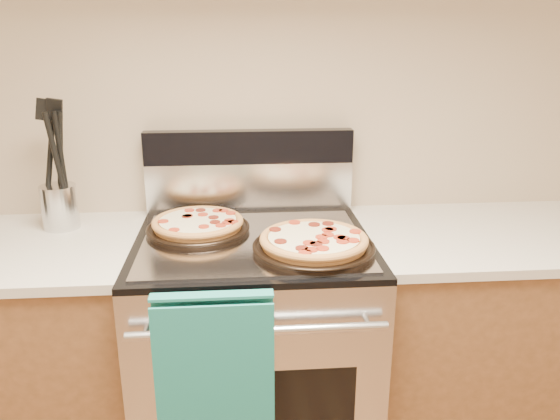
{
  "coord_description": "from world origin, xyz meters",
  "views": [
    {
      "loc": [
        -0.05,
        -0.0,
        1.56
      ],
      "look_at": [
        0.08,
        1.55,
        1.05
      ],
      "focal_mm": 35.0,
      "sensor_mm": 36.0,
      "label": 1
    }
  ],
  "objects": [
    {
      "name": "pepperoni_pizza_front",
      "position": [
        0.18,
        1.52,
        0.95
      ],
      "size": [
        0.48,
        0.48,
        0.05
      ],
      "primitive_type": null,
      "rotation": [
        0.0,
        0.0,
        0.42
      ],
      "color": "#B06E35",
      "rests_on": "foil_sheet"
    },
    {
      "name": "range_body",
      "position": [
        0.0,
        1.65,
        0.45
      ],
      "size": [
        0.76,
        0.68,
        0.9
      ],
      "primitive_type": "cube",
      "color": "#B7B7BC",
      "rests_on": "ground"
    },
    {
      "name": "wall_back",
      "position": [
        0.0,
        2.0,
        1.35
      ],
      "size": [
        4.0,
        0.0,
        4.0
      ],
      "primitive_type": "plane",
      "rotation": [
        1.57,
        0.0,
        0.0
      ],
      "color": "tan",
      "rests_on": "ground"
    },
    {
      "name": "oven_handle",
      "position": [
        0.0,
        1.27,
        0.8
      ],
      "size": [
        0.7,
        0.03,
        0.03
      ],
      "primitive_type": "cylinder",
      "rotation": [
        0.0,
        1.57,
        0.0
      ],
      "color": "silver",
      "rests_on": "range_body"
    },
    {
      "name": "cabinet_right",
      "position": [
        0.88,
        1.68,
        0.44
      ],
      "size": [
        1.0,
        0.62,
        0.88
      ],
      "primitive_type": "cube",
      "color": "brown",
      "rests_on": "ground"
    },
    {
      "name": "backsplash_lower",
      "position": [
        0.0,
        1.96,
        1.01
      ],
      "size": [
        0.76,
        0.06,
        0.18
      ],
      "primitive_type": "cube",
      "color": "silver",
      "rests_on": "cooktop"
    },
    {
      "name": "cooktop",
      "position": [
        0.0,
        1.65,
        0.91
      ],
      "size": [
        0.76,
        0.68,
        0.02
      ],
      "primitive_type": "cube",
      "color": "black",
      "rests_on": "range_body"
    },
    {
      "name": "dish_towel",
      "position": [
        -0.12,
        1.27,
        0.7
      ],
      "size": [
        0.32,
        0.05,
        0.42
      ],
      "primitive_type": null,
      "color": "#186779",
      "rests_on": "oven_handle"
    },
    {
      "name": "foil_sheet",
      "position": [
        0.0,
        1.62,
        0.92
      ],
      "size": [
        0.7,
        0.55,
        0.01
      ],
      "primitive_type": "cube",
      "color": "gray",
      "rests_on": "cooktop"
    },
    {
      "name": "pepperoni_pizza_back",
      "position": [
        -0.18,
        1.72,
        0.95
      ],
      "size": [
        0.43,
        0.43,
        0.05
      ],
      "primitive_type": null,
      "rotation": [
        0.0,
        0.0,
        -0.33
      ],
      "color": "#B06E35",
      "rests_on": "foil_sheet"
    },
    {
      "name": "backsplash_upper",
      "position": [
        0.0,
        1.96,
        1.16
      ],
      "size": [
        0.76,
        0.06,
        0.12
      ],
      "primitive_type": "cube",
      "color": "black",
      "rests_on": "backsplash_lower"
    },
    {
      "name": "countertop_right",
      "position": [
        0.88,
        1.68,
        0.9
      ],
      "size": [
        1.02,
        0.64,
        0.03
      ],
      "primitive_type": "cube",
      "color": "beige",
      "rests_on": "cabinet_right"
    },
    {
      "name": "utensil_crock",
      "position": [
        -0.66,
        1.84,
        0.99
      ],
      "size": [
        0.13,
        0.13,
        0.15
      ],
      "primitive_type": "cylinder",
      "rotation": [
        0.0,
        0.0,
        0.04
      ],
      "color": "silver",
      "rests_on": "countertop_left"
    },
    {
      "name": "cabinet_left",
      "position": [
        -0.88,
        1.68,
        0.44
      ],
      "size": [
        1.0,
        0.62,
        0.88
      ],
      "primitive_type": "cube",
      "color": "brown",
      "rests_on": "ground"
    }
  ]
}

